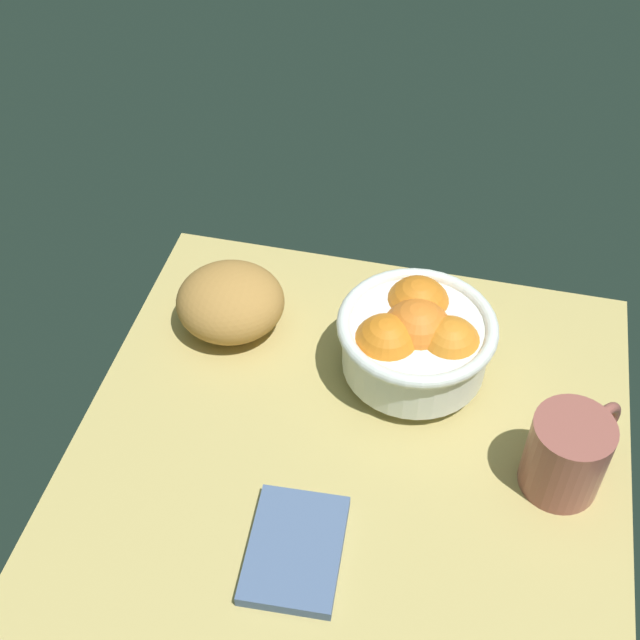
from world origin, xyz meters
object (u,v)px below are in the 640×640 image
object	(u,v)px
bread_loaf	(230,302)
napkin_folded	(295,549)
fruit_bowl	(416,338)
mug	(568,453)

from	to	relation	value
bread_loaf	napkin_folded	world-z (taller)	bread_loaf
fruit_bowl	bread_loaf	size ratio (longest dim) A/B	1.38
bread_loaf	mug	size ratio (longest dim) A/B	1.16
fruit_bowl	mug	bearing A→B (deg)	57.09
fruit_bowl	bread_loaf	distance (cm)	23.74
napkin_folded	fruit_bowl	bearing A→B (deg)	163.61
bread_loaf	mug	distance (cm)	43.95
fruit_bowl	mug	xyz separation A→B (cm)	(11.66, 18.02, -1.11)
fruit_bowl	napkin_folded	xyz separation A→B (cm)	(26.69, -7.85, -5.30)
fruit_bowl	mug	size ratio (longest dim) A/B	1.60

